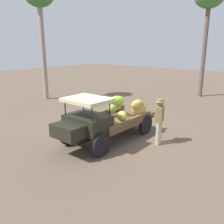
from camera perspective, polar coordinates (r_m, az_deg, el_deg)
The scene contains 5 objects.
ground_plane at distance 9.99m, azimuth 0.17°, elevation -5.48°, with size 60.00×60.00×0.00m, color brown.
truck at distance 9.06m, azimuth -2.03°, elevation -1.69°, with size 4.51×1.80×1.85m.
farmer at distance 8.99m, azimuth 11.20°, elevation -1.53°, with size 0.54×0.50×1.73m.
forest_tree_0 at distance 17.25m, azimuth -16.89°, elevation 23.82°, with size 1.84×1.84×7.41m.
forest_tree_1 at distance 18.71m, azimuth 22.14°, elevation 23.35°, with size 1.96×1.96×7.56m.
Camera 1 is at (7.17, 5.96, 3.56)m, focal length 38.37 mm.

